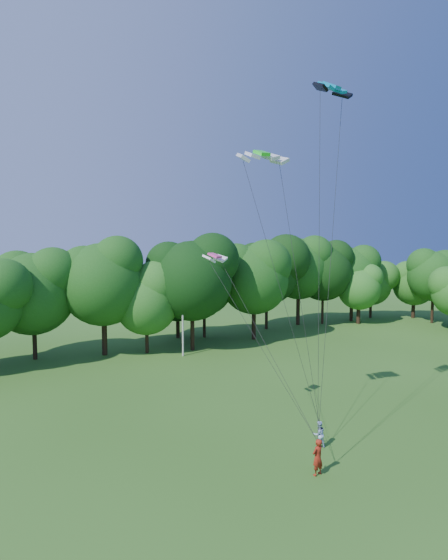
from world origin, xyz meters
TOP-DOWN VIEW (x-y plane):
  - ground at (0.00, 0.00)m, footprint 160.00×160.00m
  - utility_pole at (5.31, 30.52)m, footprint 1.51×0.22m
  - kite_flyer_left at (1.78, 5.63)m, footprint 0.75×0.56m
  - kite_flyer_right at (3.89, 7.92)m, footprint 0.86×0.73m
  - kite_teal at (5.18, 8.85)m, footprint 2.58×1.40m
  - kite_green at (1.97, 11.18)m, footprint 3.10×1.77m
  - kite_pink at (-0.10, 13.19)m, footprint 1.78×1.30m
  - tree_back_center at (7.29, 32.42)m, footprint 9.61×9.61m
  - tree_back_east at (35.08, 34.80)m, footprint 6.74×6.74m

SIDE VIEW (x-z plane):
  - ground at x=0.00m, z-range 0.00..0.00m
  - kite_flyer_right at x=3.89m, z-range 0.00..1.55m
  - kite_flyer_left at x=1.78m, z-range 0.00..1.88m
  - utility_pole at x=5.31m, z-range 0.12..7.69m
  - tree_back_east at x=35.08m, z-range 1.22..11.03m
  - tree_back_center at x=7.29m, z-range 1.74..15.72m
  - kite_pink at x=-0.10m, z-range 10.84..11.18m
  - kite_green at x=1.97m, z-range 16.77..17.36m
  - kite_teal at x=5.18m, z-range 20.43..21.08m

